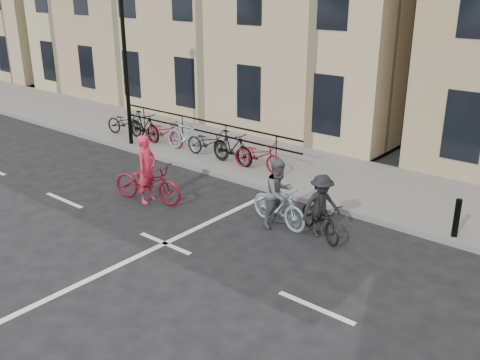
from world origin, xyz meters
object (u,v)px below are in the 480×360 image
Objects in this scene: cyclist_pink at (147,179)px; cyclist_dark at (321,212)px; cyclist_grey at (279,199)px; lamp_post at (124,48)px.

cyclist_pink is 1.24× the size of cyclist_dark.
cyclist_pink reaches higher than cyclist_dark.
cyclist_pink reaches higher than cyclist_grey.
cyclist_dark is at bearing -71.15° from cyclist_grey.
cyclist_grey is (3.60, 0.99, 0.04)m from cyclist_pink.
cyclist_pink is 1.21× the size of cyclist_grey.
cyclist_grey is 1.02× the size of cyclist_dark.
lamp_post is at bearing 41.25° from cyclist_pink.
lamp_post is at bearing 85.61° from cyclist_grey.
lamp_post reaches higher than cyclist_dark.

